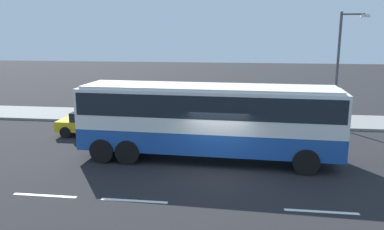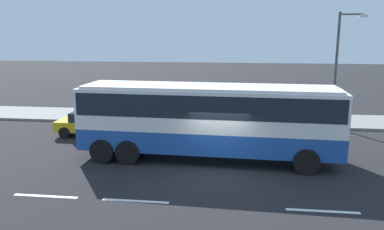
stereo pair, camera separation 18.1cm
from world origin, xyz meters
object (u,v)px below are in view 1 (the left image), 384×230
(car_yellow_taxi, at_px, (99,122))
(pedestrian_near_curb, at_px, (264,109))
(street_lamp, at_px, (341,62))
(coach_bus, at_px, (208,114))

(car_yellow_taxi, bearing_deg, pedestrian_near_curb, 20.16)
(pedestrian_near_curb, xyz_separation_m, street_lamp, (4.40, 0.30, 2.92))
(pedestrian_near_curb, bearing_deg, car_yellow_taxi, 84.89)
(coach_bus, distance_m, car_yellow_taxi, 7.57)
(street_lamp, bearing_deg, pedestrian_near_curb, -176.12)
(coach_bus, relative_size, pedestrian_near_curb, 6.92)
(coach_bus, distance_m, street_lamp, 10.40)
(pedestrian_near_curb, height_order, street_lamp, street_lamp)
(car_yellow_taxi, relative_size, pedestrian_near_curb, 2.75)
(coach_bus, relative_size, street_lamp, 1.73)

